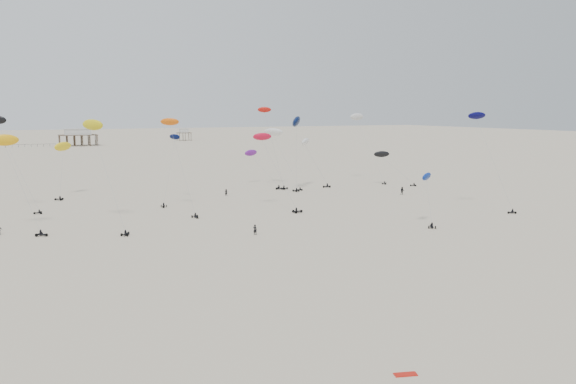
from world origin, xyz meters
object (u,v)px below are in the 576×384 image
rig_9 (4,135)px  spectator_0 (255,235)px  pavilion_main (78,138)px  pavilion_small (184,135)px  rig_0 (177,146)px  rig_4 (259,163)px

rig_9 → spectator_0: size_ratio=9.96×
pavilion_main → pavilion_small: 76.16m
pavilion_main → rig_0: bearing=-90.2°
pavilion_main → spectator_0: pavilion_main is taller
pavilion_small → spectator_0: (-65.17, -290.29, -3.49)m
rig_4 → rig_9: bearing=-31.2°
rig_0 → pavilion_small: bearing=-112.0°
rig_0 → rig_9: 34.58m
pavilion_small → spectator_0: bearing=-102.7°
spectator_0 → rig_0: bearing=-40.1°
rig_0 → rig_4: bearing=-142.5°
pavilion_small → rig_0: (-70.90, -262.72, 9.55)m
rig_0 → rig_9: (-31.18, 14.80, 2.20)m
spectator_0 → pavilion_small: bearing=-64.5°
rig_0 → pavilion_main: bearing=-97.1°
pavilion_main → rig_0: rig_0 is taller
pavilion_main → pavilion_small: pavilion_main is taller
rig_4 → spectator_0: (-24.13, -56.75, -6.10)m
rig_0 → spectator_0: bearing=94.9°
rig_9 → pavilion_main: bearing=-6.3°
pavilion_small → rig_0: rig_0 is taller
spectator_0 → pavilion_main: bearing=-50.7°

